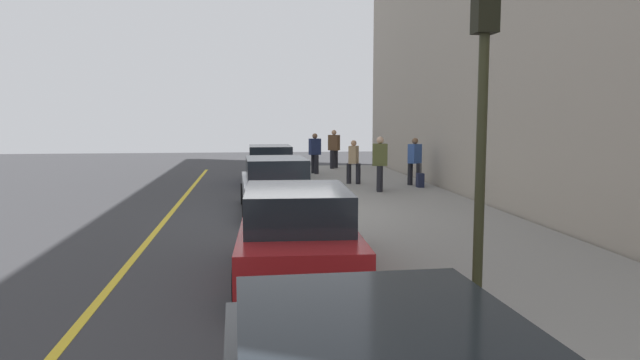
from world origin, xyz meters
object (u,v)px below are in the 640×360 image
at_px(traffic_light_pole, 483,88).
at_px(rolling_suitcase, 420,180).
at_px(parked_car_silver, 276,185).
at_px(pedestrian_tan_coat, 354,161).
at_px(pedestrian_navy_coat, 315,152).
at_px(pedestrian_olive_coat, 380,162).
at_px(pedestrian_blue_coat, 415,160).
at_px(pedestrian_brown_coat, 334,148).
at_px(parked_car_navy, 270,164).
at_px(parked_car_red, 297,233).

height_order(traffic_light_pole, rolling_suitcase, traffic_light_pole).
bearing_deg(traffic_light_pole, parked_car_silver, 12.16).
distance_m(pedestrian_tan_coat, traffic_light_pole, 14.65).
distance_m(pedestrian_navy_coat, pedestrian_tan_coat, 4.16).
relative_size(pedestrian_olive_coat, pedestrian_navy_coat, 1.04).
relative_size(parked_car_silver, pedestrian_tan_coat, 2.84).
relative_size(pedestrian_blue_coat, pedestrian_brown_coat, 0.93).
bearing_deg(pedestrian_blue_coat, rolling_suitcase, -174.00).
xyz_separation_m(pedestrian_olive_coat, pedestrian_brown_coat, (8.76, 0.28, 0.01)).
bearing_deg(parked_car_navy, pedestrian_tan_coat, -119.92).
distance_m(parked_car_silver, pedestrian_tan_coat, 5.95).
xyz_separation_m(pedestrian_tan_coat, traffic_light_pole, (-14.48, 1.08, 1.95)).
bearing_deg(pedestrian_olive_coat, pedestrian_tan_coat, 12.63).
bearing_deg(pedestrian_olive_coat, pedestrian_brown_coat, 1.84).
bearing_deg(pedestrian_brown_coat, parked_car_silver, 164.07).
xyz_separation_m(parked_car_red, traffic_light_pole, (-2.64, -1.98, 2.20)).
relative_size(pedestrian_olive_coat, pedestrian_blue_coat, 1.06).
distance_m(parked_car_navy, pedestrian_navy_coat, 3.08).
bearing_deg(pedestrian_olive_coat, traffic_light_pole, 172.71).
bearing_deg(parked_car_red, rolling_suitcase, -26.35).
bearing_deg(pedestrian_navy_coat, parked_car_navy, 138.39).
relative_size(pedestrian_blue_coat, rolling_suitcase, 2.01).
xyz_separation_m(parked_car_navy, rolling_suitcase, (-3.05, -5.19, -0.36)).
relative_size(parked_car_red, rolling_suitcase, 5.31).
height_order(parked_car_red, pedestrian_brown_coat, pedestrian_brown_coat).
bearing_deg(parked_car_red, pedestrian_blue_coat, -25.01).
distance_m(parked_car_navy, pedestrian_brown_coat, 5.81).
distance_m(pedestrian_brown_coat, rolling_suitcase, 8.13).
xyz_separation_m(pedestrian_tan_coat, pedestrian_brown_coat, (6.56, -0.21, 0.12)).
relative_size(pedestrian_blue_coat, pedestrian_tan_coat, 1.06).
bearing_deg(parked_car_navy, pedestrian_navy_coat, -41.61).
bearing_deg(pedestrian_blue_coat, parked_car_red, 154.99).
height_order(pedestrian_olive_coat, rolling_suitcase, pedestrian_olive_coat).
relative_size(pedestrian_tan_coat, pedestrian_brown_coat, 0.88).
distance_m(parked_car_silver, traffic_light_pole, 9.88).
xyz_separation_m(traffic_light_pole, rolling_suitcase, (13.17, -3.23, -2.56)).
xyz_separation_m(parked_car_red, pedestrian_brown_coat, (18.39, -3.27, 0.38)).
bearing_deg(parked_car_silver, parked_car_red, -179.60).
height_order(parked_car_red, pedestrian_tan_coat, pedestrian_tan_coat).
height_order(pedestrian_olive_coat, pedestrian_tan_coat, pedestrian_olive_coat).
bearing_deg(traffic_light_pole, pedestrian_olive_coat, -7.29).
bearing_deg(pedestrian_tan_coat, traffic_light_pole, 175.74).
bearing_deg(pedestrian_olive_coat, parked_car_silver, 128.50).
height_order(pedestrian_navy_coat, traffic_light_pole, traffic_light_pole).
distance_m(pedestrian_olive_coat, traffic_light_pole, 12.51).
distance_m(parked_car_red, pedestrian_blue_coat, 12.21).
xyz_separation_m(parked_car_red, pedestrian_olive_coat, (9.63, -3.55, 0.37)).
distance_m(pedestrian_tan_coat, pedestrian_brown_coat, 6.56).
bearing_deg(pedestrian_blue_coat, pedestrian_brown_coat, 14.43).
xyz_separation_m(pedestrian_blue_coat, rolling_suitcase, (-0.53, -0.06, -0.67)).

